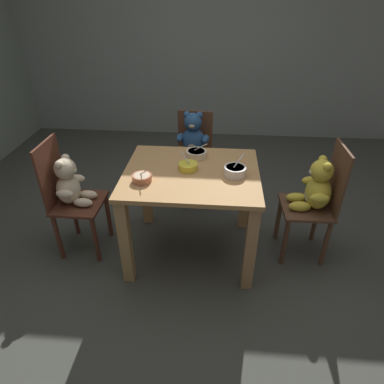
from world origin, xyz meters
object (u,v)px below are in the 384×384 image
Objects in this scene: porridge_bowl_cream_far_center at (196,154)px; porridge_bowl_terracotta_near_left at (142,178)px; teddy_chair_far_center at (193,144)px; porridge_bowl_white_near_right at (235,171)px; teddy_chair_near_left at (70,189)px; dining_table at (191,190)px; porridge_bowl_yellow_center at (188,166)px; teddy_chair_near_right at (316,193)px.

porridge_bowl_terracotta_near_left is at bearing -130.42° from porridge_bowl_cream_far_center.
teddy_chair_far_center is 1.06m from porridge_bowl_terracotta_near_left.
porridge_bowl_terracotta_near_left is at bearing -167.46° from porridge_bowl_white_near_right.
teddy_chair_near_left is 1.06× the size of teddy_chair_far_center.
porridge_bowl_white_near_right reaches higher than dining_table.
teddy_chair_near_left is at bearing -176.11° from porridge_bowl_yellow_center.
porridge_bowl_terracotta_near_left is 0.82× the size of porridge_bowl_cream_far_center.
teddy_chair_far_center is at bearing -40.24° from teddy_chair_near_right.
teddy_chair_near_right is 0.97m from porridge_bowl_yellow_center.
teddy_chair_far_center is (0.87, 0.88, 0.01)m from teddy_chair_near_left.
teddy_chair_near_left is 6.82× the size of porridge_bowl_yellow_center.
teddy_chair_near_left is 6.01× the size of porridge_bowl_white_near_right.
teddy_chair_far_center is at bearing 75.32° from porridge_bowl_terracotta_near_left.
porridge_bowl_white_near_right is 1.16× the size of porridge_bowl_terracotta_near_left.
teddy_chair_near_right is 6.95× the size of porridge_bowl_terracotta_near_left.
dining_table is 0.93m from teddy_chair_near_right.
porridge_bowl_white_near_right is 0.65m from porridge_bowl_terracotta_near_left.
dining_table is 0.85m from teddy_chair_far_center.
teddy_chair_near_right is 5.67× the size of porridge_bowl_cream_far_center.
dining_table is at bearing 175.47° from porridge_bowl_white_near_right.
porridge_bowl_yellow_center is 0.83× the size of porridge_bowl_cream_far_center.
porridge_bowl_cream_far_center is (-0.29, 0.26, -0.01)m from porridge_bowl_white_near_right.
teddy_chair_near_right is at bearing 10.02° from porridge_bowl_terracotta_near_left.
teddy_chair_far_center reaches higher than dining_table.
teddy_chair_far_center is 0.97m from porridge_bowl_white_near_right.
teddy_chair_near_left reaches higher than porridge_bowl_cream_far_center.
teddy_chair_near_left reaches higher than porridge_bowl_white_near_right.
porridge_bowl_yellow_center reaches higher than porridge_bowl_terracotta_near_left.
teddy_chair_far_center is 6.42× the size of porridge_bowl_yellow_center.
teddy_chair_near_right is 1.26m from teddy_chair_far_center.
porridge_bowl_yellow_center is at bearing 0.19° from teddy_chair_near_right.
teddy_chair_far_center is 6.54× the size of porridge_bowl_terracotta_near_left.
teddy_chair_far_center is (-0.06, 0.85, -0.01)m from dining_table.
teddy_chair_near_right is at bearing 3.40° from dining_table.
porridge_bowl_terracotta_near_left is 0.36m from porridge_bowl_yellow_center.
porridge_bowl_yellow_center is (-0.95, -0.03, 0.19)m from teddy_chair_near_right.
dining_table is at bearing -46.90° from porridge_bowl_yellow_center.
porridge_bowl_terracotta_near_left is at bearing -146.95° from porridge_bowl_yellow_center.
porridge_bowl_white_near_right reaches higher than porridge_bowl_yellow_center.
teddy_chair_near_right reaches higher than porridge_bowl_white_near_right.
porridge_bowl_cream_far_center is at bearing 16.73° from teddy_chair_near_left.
porridge_bowl_yellow_center is (0.90, 0.06, 0.20)m from teddy_chair_near_left.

